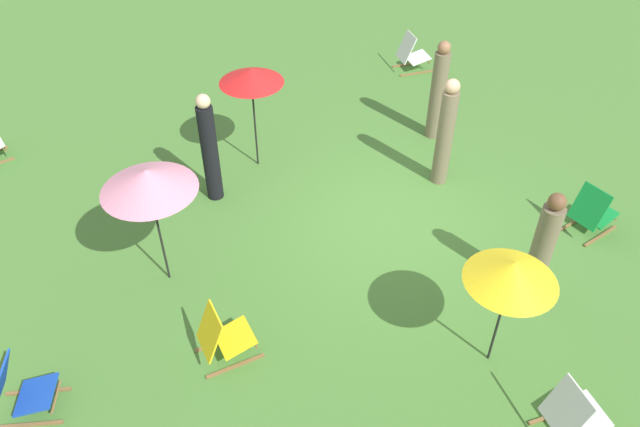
% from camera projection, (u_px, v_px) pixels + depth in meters
% --- Properties ---
extents(ground_plane, '(40.00, 40.00, 0.00)m').
position_uv_depth(ground_plane, '(390.00, 219.00, 9.78)').
color(ground_plane, '#477A33').
extents(deckchair_1, '(0.63, 0.84, 0.83)m').
position_uv_depth(deckchair_1, '(592.00, 212.00, 9.33)').
color(deckchair_1, olive).
rests_on(deckchair_1, ground).
extents(deckchair_2, '(0.68, 0.87, 0.83)m').
position_uv_depth(deckchair_2, '(20.00, 391.00, 6.96)').
color(deckchair_2, olive).
rests_on(deckchair_2, ground).
extents(deckchair_4, '(0.54, 0.80, 0.83)m').
position_uv_depth(deckchair_4, '(412.00, 54.00, 13.35)').
color(deckchair_4, olive).
rests_on(deckchair_4, ground).
extents(deckchair_5, '(0.53, 0.79, 0.83)m').
position_uv_depth(deckchair_5, '(223.00, 337.00, 7.54)').
color(deckchair_5, olive).
rests_on(deckchair_5, ground).
extents(deckchair_8, '(0.52, 0.79, 0.83)m').
position_uv_depth(deckchair_8, '(573.00, 415.00, 6.73)').
color(deckchair_8, olive).
rests_on(deckchair_8, ground).
extents(umbrella_0, '(1.23, 1.23, 1.89)m').
position_uv_depth(umbrella_0, '(148.00, 180.00, 7.69)').
color(umbrella_0, black).
rests_on(umbrella_0, ground).
extents(umbrella_1, '(1.06, 1.06, 1.68)m').
position_uv_depth(umbrella_1, '(513.00, 272.00, 6.76)').
color(umbrella_1, black).
rests_on(umbrella_1, ground).
extents(umbrella_2, '(1.05, 1.05, 1.83)m').
position_uv_depth(umbrella_2, '(251.00, 76.00, 9.81)').
color(umbrella_2, black).
rests_on(umbrella_2, ground).
extents(person_0, '(0.34, 0.34, 1.87)m').
position_uv_depth(person_0, '(438.00, 92.00, 11.02)').
color(person_0, '#72664C').
rests_on(person_0, ground).
extents(person_1, '(0.35, 0.35, 1.90)m').
position_uv_depth(person_1, '(445.00, 134.00, 9.95)').
color(person_1, '#72664C').
rests_on(person_1, ground).
extents(person_2, '(0.36, 0.36, 1.89)m').
position_uv_depth(person_2, '(210.00, 150.00, 9.63)').
color(person_2, black).
rests_on(person_2, ground).
extents(person_3, '(0.39, 0.39, 1.70)m').
position_uv_depth(person_3, '(543.00, 247.00, 8.10)').
color(person_3, '#72664C').
rests_on(person_3, ground).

